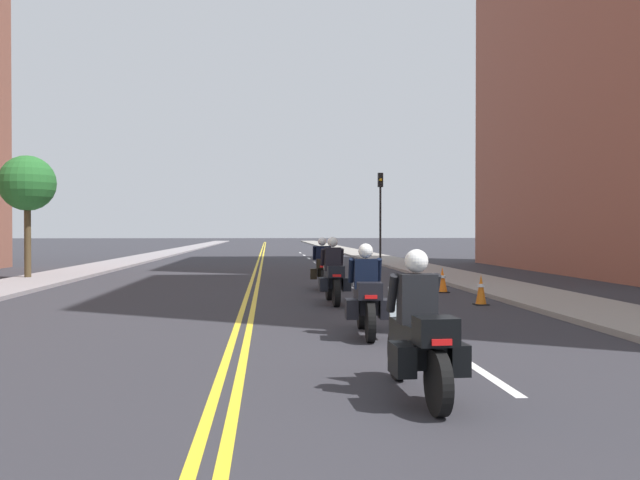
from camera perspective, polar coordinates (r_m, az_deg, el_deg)
The scene contains 14 objects.
ground_plane at distance 48.20m, azimuth -5.07°, elevation -1.41°, with size 264.00×264.00×0.00m, color #2B2B30.
sidewalk_left at distance 48.88m, azimuth -14.16°, elevation -1.33°, with size 2.56×144.00×0.12m, color gray.
sidewalk_right at distance 48.74m, azimuth 4.04°, elevation -1.32°, with size 2.56×144.00×0.12m, color gray.
centreline_yellow_inner at distance 48.20m, azimuth -5.22°, elevation -1.41°, with size 0.12×132.00×0.01m, color yellow.
centreline_yellow_outer at distance 48.20m, azimuth -4.93°, elevation -1.41°, with size 0.12×132.00×0.01m, color yellow.
lane_dashes_white at distance 29.35m, azimuth 0.87°, elevation -2.79°, with size 0.14×56.40×0.01m.
motorcycle_0 at distance 7.31m, azimuth 8.52°, elevation -8.33°, with size 0.78×2.27×1.62m.
motorcycle_1 at distance 11.51m, azimuth 4.00°, elevation -5.03°, with size 0.78×2.24×1.60m.
motorcycle_2 at distance 16.57m, azimuth 1.13°, elevation -3.23°, with size 0.77×2.25×1.68m.
motorcycle_3 at distance 20.66m, azimuth 0.19°, elevation -2.48°, with size 0.78×2.27×1.63m.
traffic_cone_0 at distance 19.95m, azimuth 10.49°, elevation -3.41°, with size 0.37×0.37×0.74m.
traffic_cone_1 at distance 16.79m, azimuth 13.69°, elevation -4.18°, with size 0.33×0.33×0.76m.
traffic_light_far at distance 37.71m, azimuth 5.22°, elevation 3.33°, with size 0.28×0.38×5.13m.
street_tree_0 at distance 26.83m, azimuth -23.89°, elevation 4.41°, with size 2.05×2.05×4.62m.
Camera 1 is at (0.47, -0.16, 1.81)m, focal length 37.17 mm.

